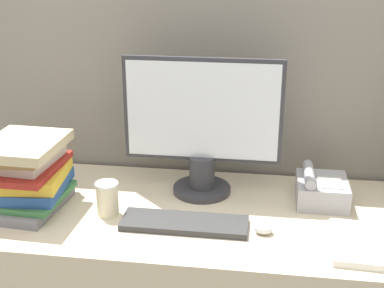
# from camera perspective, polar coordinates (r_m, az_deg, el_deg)

# --- Properties ---
(cubicle_panel_rear) EXTENTS (1.91, 0.04, 1.53)m
(cubicle_panel_rear) POSITION_cam_1_polar(r_m,az_deg,el_deg) (2.13, 0.75, -2.65)
(cubicle_panel_rear) COLOR gray
(cubicle_panel_rear) RESTS_ON ground_plane
(monitor) EXTENTS (0.55, 0.20, 0.48)m
(monitor) POSITION_cam_1_polar(r_m,az_deg,el_deg) (1.83, 1.10, 1.45)
(monitor) COLOR #333338
(monitor) RESTS_ON desk
(keyboard) EXTENTS (0.40, 0.13, 0.02)m
(keyboard) POSITION_cam_1_polar(r_m,az_deg,el_deg) (1.70, -0.80, -8.44)
(keyboard) COLOR #333333
(keyboard) RESTS_ON desk
(mouse) EXTENTS (0.06, 0.04, 0.03)m
(mouse) POSITION_cam_1_polar(r_m,az_deg,el_deg) (1.67, 7.66, -8.96)
(mouse) COLOR silver
(mouse) RESTS_ON desk
(coffee_cup) EXTENTS (0.07, 0.07, 0.11)m
(coffee_cup) POSITION_cam_1_polar(r_m,az_deg,el_deg) (1.76, -9.01, -5.78)
(coffee_cup) COLOR beige
(coffee_cup) RESTS_ON desk
(book_stack) EXTENTS (0.26, 0.31, 0.24)m
(book_stack) POSITION_cam_1_polar(r_m,az_deg,el_deg) (1.85, -17.17, -3.16)
(book_stack) COLOR slate
(book_stack) RESTS_ON desk
(desk_telephone) EXTENTS (0.17, 0.19, 0.12)m
(desk_telephone) POSITION_cam_1_polar(r_m,az_deg,el_deg) (1.88, 13.58, -4.76)
(desk_telephone) COLOR #99999E
(desk_telephone) RESTS_ON desk
(paper_pile) EXTENTS (0.21, 0.26, 0.02)m
(paper_pile) POSITION_cam_1_polar(r_m,az_deg,el_deg) (1.67, 18.07, -10.15)
(paper_pile) COLOR white
(paper_pile) RESTS_ON desk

